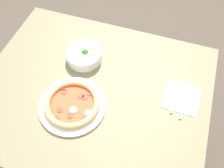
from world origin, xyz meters
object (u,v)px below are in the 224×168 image
at_px(pizza, 72,104).
at_px(fork, 176,96).
at_px(bowl, 84,55).
at_px(knife, 185,100).

distance_m(pizza, fork, 0.46).
distance_m(pizza, bowl, 0.27).
bearing_deg(bowl, fork, -9.14).
height_order(pizza, fork, pizza).
relative_size(pizza, knife, 1.36).
bearing_deg(knife, fork, 83.31).
height_order(bowl, knife, bowl).
distance_m(pizza, knife, 0.49).
height_order(fork, knife, same).
xyz_separation_m(bowl, knife, (0.51, -0.08, -0.03)).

